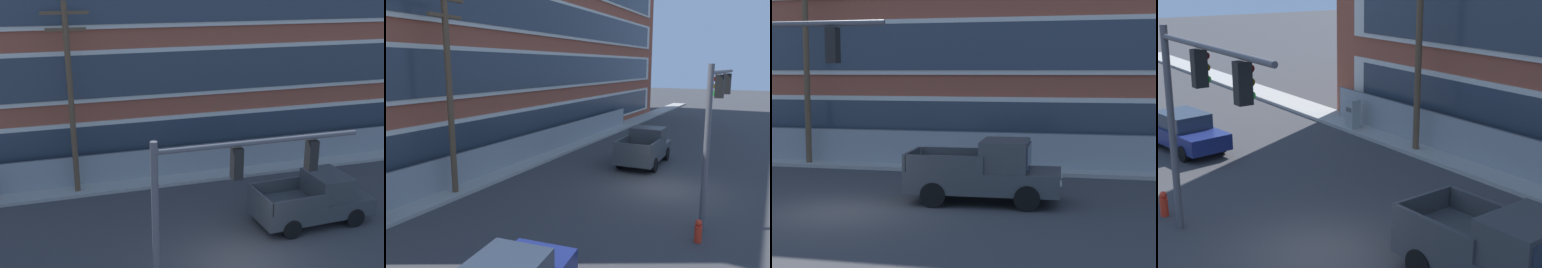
% 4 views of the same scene
% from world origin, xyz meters
% --- Properties ---
extents(ground_plane, '(160.00, 160.00, 0.00)m').
position_xyz_m(ground_plane, '(0.00, 0.00, 0.00)').
color(ground_plane, '#38383A').
extents(sidewalk_building_side, '(80.00, 1.81, 0.16)m').
position_xyz_m(sidewalk_building_side, '(0.00, 8.35, 0.08)').
color(sidewalk_building_side, '#9E9B93').
rests_on(sidewalk_building_side, ground).
extents(chain_link_fence, '(28.59, 0.06, 1.67)m').
position_xyz_m(chain_link_fence, '(2.90, 8.59, 0.85)').
color(chain_link_fence, gray).
rests_on(chain_link_fence, ground).
extents(pickup_truck_dark_grey, '(5.05, 2.33, 2.08)m').
position_xyz_m(pickup_truck_dark_grey, '(4.17, 2.22, 0.97)').
color(pickup_truck_dark_grey, '#383A3D').
rests_on(pickup_truck_dark_grey, ground).
extents(utility_pole_near_corner, '(2.04, 0.26, 8.91)m').
position_xyz_m(utility_pole_near_corner, '(-5.11, 7.97, 4.85)').
color(utility_pole_near_corner, brown).
rests_on(utility_pole_near_corner, ground).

